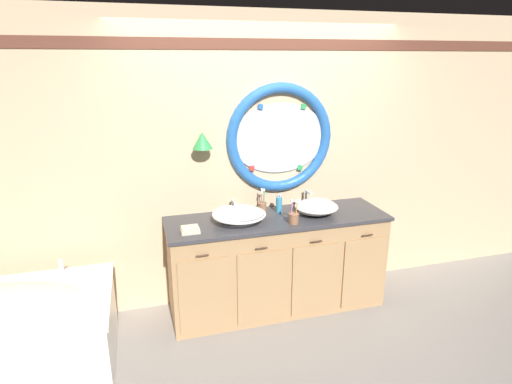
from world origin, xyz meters
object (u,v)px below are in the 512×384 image
at_px(toothbrush_holder_left, 262,206).
at_px(toothbrush_holder_right, 294,218).
at_px(folded_hand_towel, 190,230).
at_px(sink_basin_right, 316,207).
at_px(sink_basin_left, 239,214).
at_px(soap_dispenser, 279,204).

height_order(toothbrush_holder_left, toothbrush_holder_right, toothbrush_holder_left).
bearing_deg(folded_hand_towel, sink_basin_right, 5.15).
xyz_separation_m(sink_basin_right, toothbrush_holder_left, (-0.44, 0.19, -0.02)).
xyz_separation_m(sink_basin_left, toothbrush_holder_right, (0.43, -0.16, -0.02)).
height_order(sink_basin_left, toothbrush_holder_right, toothbrush_holder_right).
relative_size(sink_basin_left, sink_basin_right, 1.19).
bearing_deg(folded_hand_towel, toothbrush_holder_right, -3.56).
bearing_deg(sink_basin_left, toothbrush_holder_left, 36.48).
height_order(toothbrush_holder_right, folded_hand_towel, toothbrush_holder_right).
height_order(toothbrush_holder_right, soap_dispenser, toothbrush_holder_right).
distance_m(sink_basin_right, toothbrush_holder_right, 0.32).
distance_m(sink_basin_left, toothbrush_holder_left, 0.33).
xyz_separation_m(sink_basin_right, soap_dispenser, (-0.31, 0.13, 0.01)).
relative_size(sink_basin_left, folded_hand_towel, 3.08).
relative_size(toothbrush_holder_right, soap_dispenser, 1.23).
xyz_separation_m(toothbrush_holder_left, toothbrush_holder_right, (0.17, -0.35, -0.00)).
relative_size(sink_basin_left, toothbrush_holder_right, 2.11).
relative_size(sink_basin_left, soap_dispenser, 2.60).
bearing_deg(folded_hand_towel, toothbrush_holder_left, 23.23).
bearing_deg(sink_basin_right, soap_dispenser, 157.12).
height_order(sink_basin_left, folded_hand_towel, sink_basin_left).
bearing_deg(sink_basin_right, toothbrush_holder_right, -150.37).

